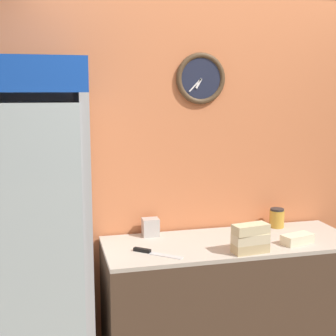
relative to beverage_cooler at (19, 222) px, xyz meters
The scene contains 10 objects.
wall_back 1.38m from the beverage_cooler, 14.62° to the left, with size 5.20×0.09×2.70m.
prep_counter 1.47m from the beverage_cooler, ahead, with size 1.66×0.61×0.90m.
beverage_cooler is the anchor object (origin of this frame).
sandwich_stack_bottom 1.38m from the beverage_cooler, 10.44° to the right, with size 0.23×0.12×0.06m.
sandwich_stack_middle 1.37m from the beverage_cooler, 10.44° to the right, with size 0.23×0.12×0.06m.
sandwich_stack_top 1.37m from the beverage_cooler, 10.44° to the right, with size 0.23×0.13×0.06m.
sandwich_flat_left 1.73m from the beverage_cooler, ahead, with size 0.23×0.15×0.06m.
chefs_knife 0.79m from the beverage_cooler, ahead, with size 0.27×0.23×0.02m.
condiment_jar 1.77m from the beverage_cooler, ahead, with size 0.11×0.11×0.14m.
napkin_dispenser 0.87m from the beverage_cooler, 15.08° to the left, with size 0.11×0.09×0.12m.
Camera 1 is at (-1.10, -1.89, 1.87)m, focal length 50.00 mm.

